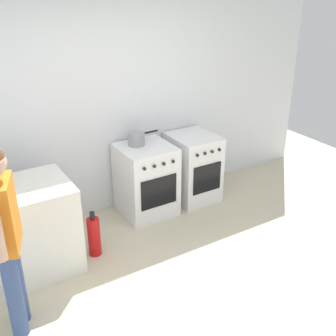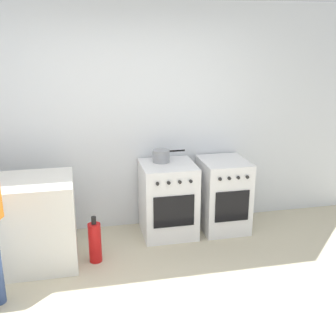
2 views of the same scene
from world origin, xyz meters
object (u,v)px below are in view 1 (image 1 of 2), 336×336
object	(u,v)px
oven_right	(193,167)
fire_extinguisher	(94,236)
person	(4,229)
oven_left	(146,180)
pot	(137,139)

from	to	relation	value
oven_right	fire_extinguisher	world-z (taller)	oven_right
fire_extinguisher	person	bearing A→B (deg)	-146.21
oven_right	oven_left	bearing A→B (deg)	180.00
oven_left	fire_extinguisher	bearing A→B (deg)	-151.22
fire_extinguisher	oven_left	bearing A→B (deg)	28.78
pot	person	bearing A→B (deg)	-145.46
oven_left	fire_extinguisher	xyz separation A→B (m)	(-0.87, -0.48, -0.21)
fire_extinguisher	oven_right	bearing A→B (deg)	17.24
pot	fire_extinguisher	bearing A→B (deg)	-144.64
pot	fire_extinguisher	size ratio (longest dim) A/B	0.75
pot	person	distance (m)	2.08
oven_left	person	xyz separation A→B (m)	(-1.77, -1.08, 0.52)
oven_right	pot	bearing A→B (deg)	172.24
oven_left	person	bearing A→B (deg)	-148.61
person	oven_right	bearing A→B (deg)	23.86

